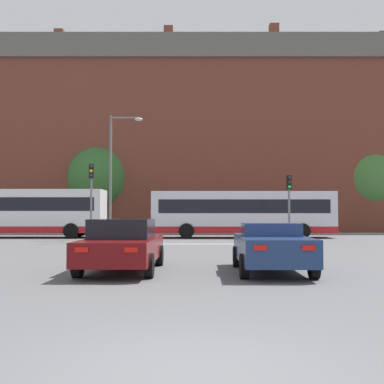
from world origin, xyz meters
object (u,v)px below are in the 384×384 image
object	(u,v)px
bus_crossing_lead	(243,213)
pedestrian_walking_east	(195,220)
bus_crossing_trailing	(31,212)
car_saloon_left	(124,245)
traffic_light_near_left	(92,190)
car_roadster_right	(272,247)
traffic_light_near_right	(290,197)
street_lamp_junction	(116,164)
pedestrian_waiting	(153,220)

from	to	relation	value
bus_crossing_lead	pedestrian_walking_east	xyz separation A→B (m)	(-3.21, 7.28, -0.61)
bus_crossing_lead	bus_crossing_trailing	world-z (taller)	bus_crossing_trailing
car_saloon_left	traffic_light_near_left	world-z (taller)	traffic_light_near_left
car_roadster_right	traffic_light_near_right	bearing A→B (deg)	77.72
car_roadster_right	street_lamp_junction	world-z (taller)	street_lamp_junction
pedestrian_walking_east	traffic_light_near_right	bearing A→B (deg)	127.29
car_roadster_right	bus_crossing_lead	world-z (taller)	bus_crossing_lead
bus_crossing_trailing	pedestrian_waiting	world-z (taller)	bus_crossing_trailing
car_saloon_left	pedestrian_walking_east	world-z (taller)	pedestrian_walking_east
car_roadster_right	traffic_light_near_left	world-z (taller)	traffic_light_near_left
car_saloon_left	pedestrian_waiting	bearing A→B (deg)	94.10
bus_crossing_trailing	traffic_light_near_right	bearing A→B (deg)	-110.21
car_roadster_right	traffic_light_near_left	distance (m)	15.81
traffic_light_near_left	car_roadster_right	bearing A→B (deg)	-59.56
bus_crossing_lead	traffic_light_near_right	bearing A→B (deg)	-160.90
car_saloon_left	bus_crossing_lead	bearing A→B (deg)	75.10
car_saloon_left	bus_crossing_lead	distance (m)	19.51
bus_crossing_lead	pedestrian_walking_east	size ratio (longest dim) A/B	6.83
bus_crossing_lead	street_lamp_junction	size ratio (longest dim) A/B	1.55
car_saloon_left	bus_crossing_trailing	size ratio (longest dim) A/B	0.48
bus_crossing_trailing	traffic_light_near_left	distance (m)	8.03
car_roadster_right	car_saloon_left	bearing A→B (deg)	177.42
bus_crossing_lead	traffic_light_near_right	size ratio (longest dim) A/B	3.24
bus_crossing_trailing	bus_crossing_lead	bearing A→B (deg)	-91.18
bus_crossing_trailing	street_lamp_junction	world-z (taller)	street_lamp_junction
pedestrian_walking_east	traffic_light_near_left	bearing A→B (deg)	80.75
bus_crossing_trailing	traffic_light_near_left	bearing A→B (deg)	-137.17
bus_crossing_trailing	street_lamp_junction	xyz separation A→B (m)	(6.22, -2.39, 3.03)
car_saloon_left	traffic_light_near_right	bearing A→B (deg)	61.42
car_saloon_left	pedestrian_waiting	size ratio (longest dim) A/B	2.65
car_saloon_left	bus_crossing_lead	xyz separation A→B (m)	(5.42, 18.72, 0.91)
bus_crossing_lead	traffic_light_near_left	xyz separation A→B (m)	(-9.12, -5.52, 1.30)
street_lamp_junction	pedestrian_waiting	world-z (taller)	street_lamp_junction
car_roadster_right	pedestrian_waiting	size ratio (longest dim) A/B	2.39
car_saloon_left	traffic_light_near_right	size ratio (longest dim) A/B	1.29
pedestrian_waiting	pedestrian_walking_east	world-z (taller)	pedestrian_waiting
street_lamp_junction	pedestrian_waiting	bearing A→B (deg)	79.51
bus_crossing_trailing	pedestrian_waiting	bearing A→B (deg)	-51.19
pedestrian_walking_east	bus_crossing_trailing	bearing A→B (deg)	47.21
traffic_light_near_right	pedestrian_waiting	world-z (taller)	traffic_light_near_right
car_roadster_right	bus_crossing_trailing	size ratio (longest dim) A/B	0.44
traffic_light_near_right	street_lamp_junction	distance (m)	11.16
street_lamp_junction	traffic_light_near_right	bearing A→B (deg)	-19.71
traffic_light_near_left	street_lamp_junction	distance (m)	3.96
car_roadster_right	street_lamp_junction	size ratio (longest dim) A/B	0.56
car_roadster_right	pedestrian_waiting	bearing A→B (deg)	103.39
street_lamp_junction	car_roadster_right	bearing A→B (deg)	-67.23
traffic_light_near_left	car_saloon_left	bearing A→B (deg)	-74.34
car_saloon_left	street_lamp_junction	size ratio (longest dim) A/B	0.62
pedestrian_waiting	pedestrian_walking_east	size ratio (longest dim) A/B	1.03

